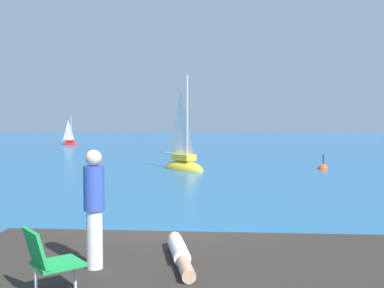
% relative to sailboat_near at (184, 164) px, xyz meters
% --- Properties ---
extents(ground_plane, '(160.00, 160.00, 0.00)m').
position_rel_sailboat_near_xyz_m(ground_plane, '(1.27, -16.68, -0.32)').
color(ground_plane, '#236093').
extents(boulder_inland, '(0.98, 0.88, 0.52)m').
position_rel_sailboat_near_xyz_m(boulder_inland, '(-0.21, -17.89, -0.32)').
color(boulder_inland, '#2B2521').
rests_on(boulder_inland, ground).
extents(sailboat_near, '(2.96, 2.89, 5.87)m').
position_rel_sailboat_near_xyz_m(sailboat_near, '(0.00, 0.00, 0.00)').
color(sailboat_near, yellow).
rests_on(sailboat_near, ground).
extents(sailboat_far, '(1.89, 0.74, 3.46)m').
position_rel_sailboat_near_xyz_m(sailboat_far, '(-14.21, 22.21, -0.13)').
color(sailboat_far, red).
rests_on(sailboat_far, ground).
extents(person_sunbather, '(0.55, 1.74, 0.25)m').
position_rel_sailboat_near_xyz_m(person_sunbather, '(1.77, -20.02, 0.76)').
color(person_sunbather, white).
rests_on(person_sunbather, shore_ledge).
extents(person_standing, '(0.28, 0.28, 1.62)m').
position_rel_sailboat_near_xyz_m(person_standing, '(0.65, -20.44, 1.51)').
color(person_standing, white).
rests_on(person_standing, shore_ledge).
extents(beach_chair, '(0.76, 0.75, 0.80)m').
position_rel_sailboat_near_xyz_m(beach_chair, '(0.39, -21.44, 1.09)').
color(beach_chair, green).
rests_on(beach_chair, shore_ledge).
extents(marker_buoy, '(0.56, 0.56, 1.13)m').
position_rel_sailboat_near_xyz_m(marker_buoy, '(8.01, 0.78, -0.31)').
color(marker_buoy, '#EA5114').
rests_on(marker_buoy, ground).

